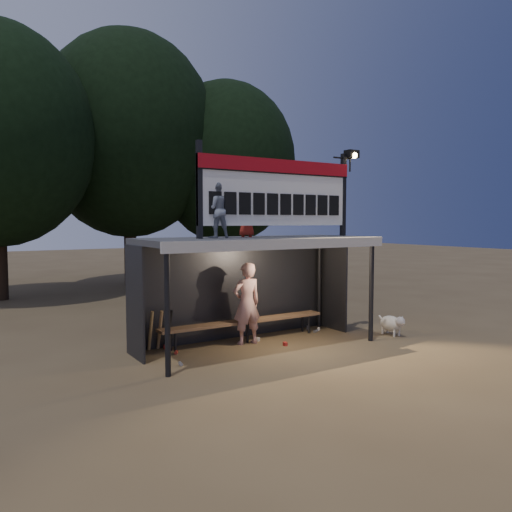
# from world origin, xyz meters

# --- Properties ---
(ground) EXTENTS (80.00, 80.00, 0.00)m
(ground) POSITION_xyz_m (0.00, 0.00, 0.00)
(ground) COLOR brown
(ground) RESTS_ON ground
(player) EXTENTS (0.67, 0.46, 1.77)m
(player) POSITION_xyz_m (-0.08, 0.33, 0.89)
(player) COLOR silver
(player) RESTS_ON ground
(child_a) EXTENTS (0.57, 0.46, 1.12)m
(child_a) POSITION_xyz_m (-0.97, 0.06, 2.88)
(child_a) COLOR gray
(child_a) RESTS_ON dugout_shelter
(child_b) EXTENTS (0.49, 0.45, 0.84)m
(child_b) POSITION_xyz_m (-0.08, 0.33, 2.74)
(child_b) COLOR #AA251A
(child_b) RESTS_ON dugout_shelter
(dugout_shelter) EXTENTS (5.10, 2.08, 2.32)m
(dugout_shelter) POSITION_xyz_m (0.00, 0.24, 1.85)
(dugout_shelter) COLOR #3E3E40
(dugout_shelter) RESTS_ON ground
(scoreboard_assembly) EXTENTS (4.10, 0.27, 1.99)m
(scoreboard_assembly) POSITION_xyz_m (0.56, -0.01, 3.32)
(scoreboard_assembly) COLOR black
(scoreboard_assembly) RESTS_ON dugout_shelter
(bench) EXTENTS (4.00, 0.35, 0.48)m
(bench) POSITION_xyz_m (0.00, 0.55, 0.43)
(bench) COLOR brown
(bench) RESTS_ON ground
(tree_mid) EXTENTS (7.22, 7.22, 10.36)m
(tree_mid) POSITION_xyz_m (1.00, 11.50, 6.17)
(tree_mid) COLOR #311E15
(tree_mid) RESTS_ON ground
(tree_right) EXTENTS (6.08, 6.08, 8.72)m
(tree_right) POSITION_xyz_m (5.00, 10.50, 5.19)
(tree_right) COLOR black
(tree_right) RESTS_ON ground
(dog) EXTENTS (0.36, 0.81, 0.49)m
(dog) POSITION_xyz_m (3.22, -0.77, 0.28)
(dog) COLOR beige
(dog) RESTS_ON ground
(bats) EXTENTS (0.47, 0.32, 0.84)m
(bats) POSITION_xyz_m (-1.88, 0.82, 0.43)
(bats) COLOR #A07E4B
(bats) RESTS_ON ground
(litter) EXTENTS (4.16, 1.42, 0.08)m
(litter) POSITION_xyz_m (0.17, 0.34, 0.04)
(litter) COLOR red
(litter) RESTS_ON ground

